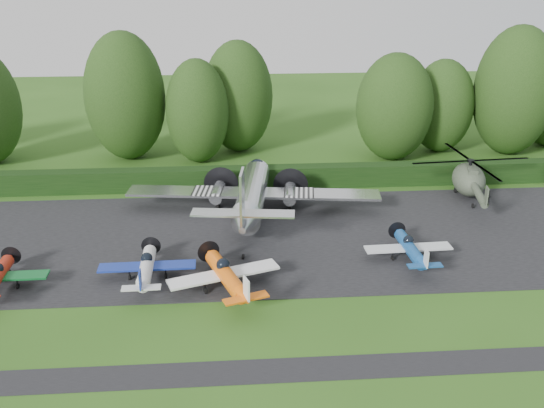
{
  "coord_description": "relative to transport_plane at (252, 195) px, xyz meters",
  "views": [
    {
      "loc": [
        1.18,
        -31.71,
        19.92
      ],
      "look_at": [
        4.27,
        10.76,
        2.5
      ],
      "focal_mm": 40.0,
      "sensor_mm": 36.0,
      "label": 1
    }
  ],
  "objects": [
    {
      "name": "tree_5",
      "position": [
        -4.93,
        14.84,
        3.44
      ],
      "size": [
        6.39,
        6.39,
        10.69
      ],
      "color": "black",
      "rests_on": "ground"
    },
    {
      "name": "tree_1",
      "position": [
        15.31,
        14.32,
        3.66
      ],
      "size": [
        7.9,
        7.9,
        11.12
      ],
      "color": "black",
      "rests_on": "ground"
    },
    {
      "name": "transport_plane",
      "position": [
        0.0,
        0.0,
        0.0
      ],
      "size": [
        21.17,
        16.23,
        6.78
      ],
      "rotation": [
        0.0,
        0.0,
        0.12
      ],
      "color": "silver",
      "rests_on": "ground"
    },
    {
      "name": "light_plane_white",
      "position": [
        -7.42,
        -10.36,
        -0.87
      ],
      "size": [
        6.4,
        6.73,
        2.46
      ],
      "rotation": [
        0.0,
        0.0,
        -0.02
      ],
      "color": "silver",
      "rests_on": "ground"
    },
    {
      "name": "light_plane_blue",
      "position": [
        10.69,
        -8.84,
        -0.9
      ],
      "size": [
        6.18,
        6.5,
        2.37
      ],
      "rotation": [
        0.0,
        0.0,
        -0.04
      ],
      "color": "navy",
      "rests_on": "ground"
    },
    {
      "name": "apron",
      "position": [
        -2.92,
        -4.39,
        -1.89
      ],
      "size": [
        70.0,
        18.0,
        0.01
      ],
      "primitive_type": "cube",
      "color": "black",
      "rests_on": "ground"
    },
    {
      "name": "tree_9",
      "position": [
        -0.72,
        18.46,
        4.09
      ],
      "size": [
        7.5,
        7.5,
        11.99
      ],
      "color": "black",
      "rests_on": "ground"
    },
    {
      "name": "helicopter",
      "position": [
        19.35,
        2.98,
        -0.04
      ],
      "size": [
        10.7,
        12.53,
        3.45
      ],
      "rotation": [
        0.0,
        0.0,
        0.19
      ],
      "color": "#3C4736",
      "rests_on": "ground"
    },
    {
      "name": "ground",
      "position": [
        -2.92,
        -14.39,
        -1.89
      ],
      "size": [
        160.0,
        160.0,
        0.0
      ],
      "primitive_type": "plane",
      "color": "#2B5317",
      "rests_on": "ground"
    },
    {
      "name": "tree_8",
      "position": [
        21.19,
        16.72,
        3.12
      ],
      "size": [
        6.73,
        6.73,
        10.05
      ],
      "color": "black",
      "rests_on": "ground"
    },
    {
      "name": "tree_3",
      "position": [
        -12.34,
        16.56,
        4.72
      ],
      "size": [
        8.24,
        8.24,
        13.25
      ],
      "color": "black",
      "rests_on": "ground"
    },
    {
      "name": "taxiway_verge",
      "position": [
        -2.92,
        -20.39,
        -1.89
      ],
      "size": [
        70.0,
        2.0,
        0.0
      ],
      "primitive_type": "cube",
      "color": "black",
      "rests_on": "ground"
    },
    {
      "name": "light_plane_orange",
      "position": [
        -2.17,
        -12.09,
        -0.72
      ],
      "size": [
        7.31,
        7.69,
        2.81
      ],
      "rotation": [
        0.0,
        0.0,
        -0.34
      ],
      "color": "orange",
      "rests_on": "ground"
    },
    {
      "name": "hedgerow",
      "position": [
        -2.92,
        6.61,
        -1.89
      ],
      "size": [
        90.0,
        1.6,
        2.0
      ],
      "primitive_type": "cube",
      "color": "black",
      "rests_on": "ground"
    },
    {
      "name": "tree_6",
      "position": [
        28.35,
        15.33,
        4.92
      ],
      "size": [
        8.46,
        8.46,
        13.64
      ],
      "color": "black",
      "rests_on": "ground"
    }
  ]
}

